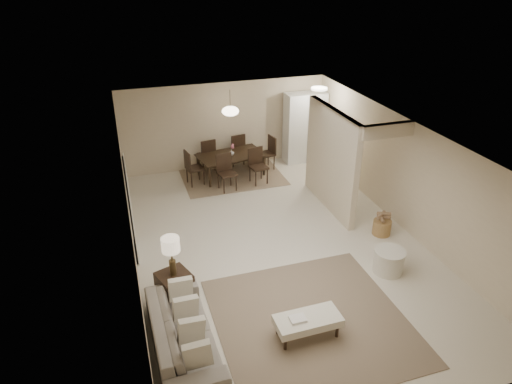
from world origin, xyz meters
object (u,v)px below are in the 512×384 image
object	(u,v)px
pantry_cabinet	(304,127)
wicker_basket	(382,227)
round_pouf	(389,261)
side_table	(175,288)
ottoman_bench	(308,321)
sofa	(183,334)
dining_table	(232,166)

from	to	relation	value
pantry_cabinet	wicker_basket	xyz separation A→B (m)	(0.02, -4.49, -0.88)
round_pouf	wicker_basket	xyz separation A→B (m)	(0.62, 1.25, -0.07)
pantry_cabinet	side_table	xyz separation A→B (m)	(-4.75, -5.35, -0.75)
pantry_cabinet	ottoman_bench	size ratio (longest dim) A/B	1.92
pantry_cabinet	sofa	bearing A→B (deg)	-126.18
sofa	round_pouf	distance (m)	4.29
wicker_basket	dining_table	bearing A→B (deg)	121.17
side_table	wicker_basket	bearing A→B (deg)	10.21
pantry_cabinet	ottoman_bench	xyz separation A→B (m)	(-2.82, -6.86, -0.74)
sofa	side_table	distance (m)	1.22
sofa	dining_table	size ratio (longest dim) A/B	1.27
side_table	pantry_cabinet	bearing A→B (deg)	48.38
wicker_basket	round_pouf	bearing A→B (deg)	-116.21
sofa	ottoman_bench	bearing A→B (deg)	-99.90
wicker_basket	dining_table	size ratio (longest dim) A/B	0.22
pantry_cabinet	round_pouf	bearing A→B (deg)	-95.88
round_pouf	dining_table	world-z (taller)	dining_table
dining_table	round_pouf	bearing A→B (deg)	-80.88
side_table	wicker_basket	size ratio (longest dim) A/B	1.46
ottoman_bench	wicker_basket	size ratio (longest dim) A/B	2.70
sofa	ottoman_bench	distance (m)	2.01
ottoman_bench	wicker_basket	bearing A→B (deg)	39.13
round_pouf	dining_table	distance (m)	5.56
sofa	wicker_basket	world-z (taller)	sofa
side_table	dining_table	xyz separation A→B (m)	(2.35, 4.86, 0.03)
pantry_cabinet	wicker_basket	distance (m)	4.57
pantry_cabinet	round_pouf	world-z (taller)	pantry_cabinet
round_pouf	wicker_basket	distance (m)	1.39
round_pouf	dining_table	xyz separation A→B (m)	(-1.81, 5.25, 0.09)
sofa	round_pouf	xyz separation A→B (m)	(4.21, 0.83, -0.10)
pantry_cabinet	sofa	xyz separation A→B (m)	(-4.80, -6.56, -0.71)
ottoman_bench	wicker_basket	xyz separation A→B (m)	(2.84, 2.38, -0.14)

